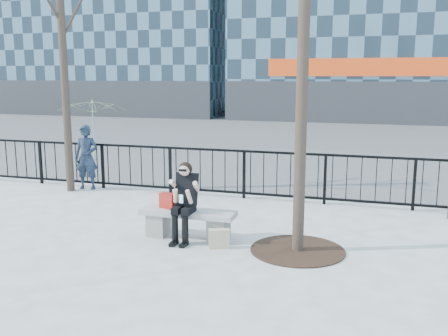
# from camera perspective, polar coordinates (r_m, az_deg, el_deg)

# --- Properties ---
(ground) EXTENTS (120.00, 120.00, 0.00)m
(ground) POSITION_cam_1_polar(r_m,az_deg,el_deg) (8.68, -4.12, -7.95)
(ground) COLOR gray
(ground) RESTS_ON ground
(street_surface) EXTENTS (60.00, 23.00, 0.01)m
(street_surface) POSITION_cam_1_polar(r_m,az_deg,el_deg) (23.03, 9.46, 3.56)
(street_surface) COLOR #474747
(street_surface) RESTS_ON ground
(railing) EXTENTS (14.00, 0.06, 1.10)m
(railing) POSITION_cam_1_polar(r_m,az_deg,el_deg) (11.29, 1.33, -0.66)
(railing) COLOR black
(railing) RESTS_ON ground
(tree_grate) EXTENTS (1.50, 1.50, 0.02)m
(tree_grate) POSITION_cam_1_polar(r_m,az_deg,el_deg) (8.12, 8.40, -9.27)
(tree_grate) COLOR black
(tree_grate) RESTS_ON ground
(bench_main) EXTENTS (1.65, 0.46, 0.49)m
(bench_main) POSITION_cam_1_polar(r_m,az_deg,el_deg) (8.59, -4.14, -6.04)
(bench_main) COLOR slate
(bench_main) RESTS_ON ground
(seated_woman) EXTENTS (0.50, 0.64, 1.34)m
(seated_woman) POSITION_cam_1_polar(r_m,az_deg,el_deg) (8.34, -4.57, -3.91)
(seated_woman) COLOR black
(seated_woman) RESTS_ON ground
(handbag) EXTENTS (0.35, 0.25, 0.26)m
(handbag) POSITION_cam_1_polar(r_m,az_deg,el_deg) (8.65, -6.37, -3.76)
(handbag) COLOR maroon
(handbag) RESTS_ON bench_main
(shopping_bag) EXTENTS (0.36, 0.24, 0.32)m
(shopping_bag) POSITION_cam_1_polar(r_m,az_deg,el_deg) (8.11, -0.56, -8.09)
(shopping_bag) COLOR beige
(shopping_bag) RESTS_ON ground
(standing_man) EXTENTS (0.63, 0.47, 1.58)m
(standing_man) POSITION_cam_1_polar(r_m,az_deg,el_deg) (12.59, -15.44, 1.20)
(standing_man) COLOR black
(standing_man) RESTS_ON ground
(vendor_umbrella) EXTENTS (2.48, 2.52, 2.01)m
(vendor_umbrella) POSITION_cam_1_polar(r_m,az_deg,el_deg) (16.86, -14.77, 4.27)
(vendor_umbrella) COLOR yellow
(vendor_umbrella) RESTS_ON ground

